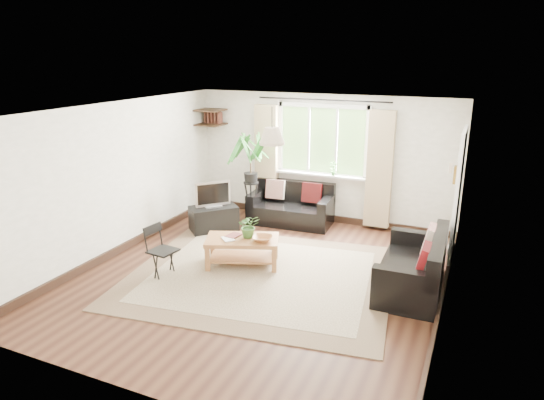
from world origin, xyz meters
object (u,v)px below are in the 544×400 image
at_px(sofa_back, 291,205).
at_px(sofa_right, 412,263).
at_px(tv_stand, 214,218).
at_px(palm_stand, 251,179).
at_px(folding_chair, 163,252).
at_px(coffee_table, 242,252).

bearing_deg(sofa_back, sofa_right, -39.79).
bearing_deg(tv_stand, palm_stand, 11.84).
distance_m(tv_stand, folding_chair, 1.97).
distance_m(sofa_back, coffee_table, 2.07).
xyz_separation_m(tv_stand, folding_chair, (0.30, -1.94, 0.15)).
relative_size(coffee_table, folding_chair, 1.44).
xyz_separation_m(sofa_back, palm_stand, (-0.72, -0.21, 0.48)).
bearing_deg(palm_stand, sofa_right, -26.48).
relative_size(tv_stand, folding_chair, 1.10).
bearing_deg(tv_stand, sofa_back, -8.51).
xyz_separation_m(sofa_right, coffee_table, (-2.46, -0.25, -0.16)).
distance_m(coffee_table, folding_chair, 1.18).
bearing_deg(folding_chair, sofa_back, -9.26).
distance_m(coffee_table, palm_stand, 2.10).
bearing_deg(palm_stand, coffee_table, -67.69).
xyz_separation_m(sofa_back, coffee_table, (0.04, -2.06, -0.14)).
relative_size(tv_stand, palm_stand, 0.49).
xyz_separation_m(sofa_right, folding_chair, (-3.33, -1.03, -0.00)).
distance_m(coffee_table, tv_stand, 1.65).
height_order(coffee_table, tv_stand, tv_stand).
distance_m(sofa_back, tv_stand, 1.47).
bearing_deg(folding_chair, palm_stand, 4.64).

